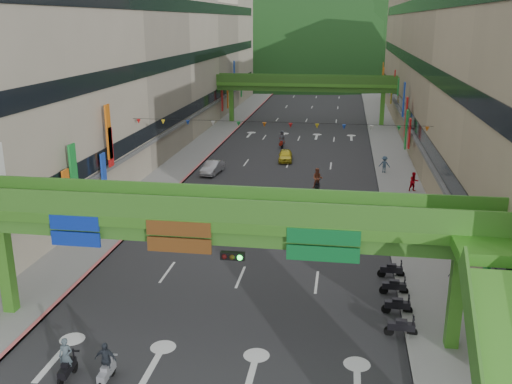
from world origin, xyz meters
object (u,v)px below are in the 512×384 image
(car_silver, at_px, (213,168))
(overpass_near, at_px, (234,236))
(scooter_rider_mid, at_px, (317,180))
(scooter_rider_near, at_px, (66,361))
(pedestrian_red, at_px, (414,183))
(car_yellow, at_px, (285,156))

(car_silver, bearing_deg, overpass_near, -67.92)
(overpass_near, distance_m, scooter_rider_mid, 25.27)
(scooter_rider_near, xyz_separation_m, pedestrian_red, (17.39, 30.42, -0.03))
(car_silver, distance_m, pedestrian_red, 19.31)
(car_silver, height_order, pedestrian_red, pedestrian_red)
(overpass_near, relative_size, scooter_rider_mid, 12.67)
(overpass_near, distance_m, pedestrian_red, 28.61)
(car_silver, bearing_deg, scooter_rider_near, -80.25)
(scooter_rider_near, relative_size, car_silver, 0.50)
(scooter_rider_near, bearing_deg, car_yellow, 82.96)
(scooter_rider_near, height_order, car_yellow, scooter_rider_near)
(car_yellow, bearing_deg, pedestrian_red, -43.28)
(pedestrian_red, bearing_deg, scooter_rider_near, -140.40)
(scooter_rider_mid, height_order, car_yellow, scooter_rider_mid)
(car_yellow, bearing_deg, overpass_near, -92.34)
(car_yellow, bearing_deg, scooter_rider_mid, -74.81)
(overpass_near, xyz_separation_m, scooter_rider_mid, (2.65, 24.80, -4.05))
(pedestrian_red, bearing_deg, overpass_near, -133.63)
(scooter_rider_near, bearing_deg, overpass_near, 34.60)
(scooter_rider_mid, distance_m, car_silver, 11.64)
(overpass_near, bearing_deg, car_silver, 104.99)
(scooter_rider_mid, bearing_deg, car_yellow, 109.69)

